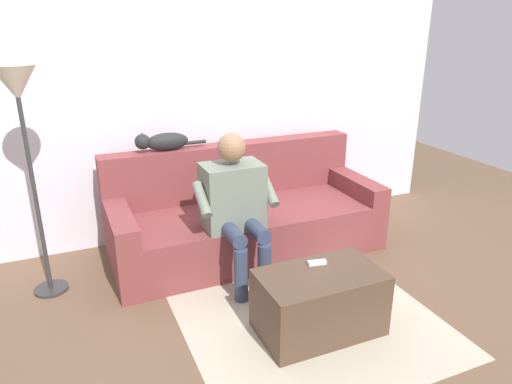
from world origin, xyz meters
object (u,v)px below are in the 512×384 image
object	(u,v)px
cat_on_backrest	(162,142)
coffee_table	(319,302)
couch	(244,217)
remote_white	(317,263)
floor_lamp	(20,106)
person_solo_seated	(235,201)

from	to	relation	value
cat_on_backrest	coffee_table	bearing A→B (deg)	111.11
couch	coffee_table	bearing A→B (deg)	90.00
remote_white	floor_lamp	xyz separation A→B (m)	(1.60, -1.09, 0.94)
couch	floor_lamp	world-z (taller)	floor_lamp
person_solo_seated	floor_lamp	size ratio (longest dim) A/B	0.69
coffee_table	person_solo_seated	world-z (taller)	person_solo_seated
coffee_table	cat_on_backrest	distance (m)	1.82
cat_on_backrest	remote_white	size ratio (longest dim) A/B	4.90
person_solo_seated	remote_white	distance (m)	0.81
couch	floor_lamp	distance (m)	1.90
coffee_table	person_solo_seated	size ratio (longest dim) A/B	0.69
coffee_table	floor_lamp	world-z (taller)	floor_lamp
cat_on_backrest	person_solo_seated	bearing A→B (deg)	117.34
floor_lamp	cat_on_backrest	bearing A→B (deg)	-160.15
couch	coffee_table	world-z (taller)	couch
couch	remote_white	bearing A→B (deg)	91.81
remote_white	floor_lamp	size ratio (longest dim) A/B	0.07
couch	floor_lamp	bearing A→B (deg)	2.38
remote_white	person_solo_seated	bearing A→B (deg)	-59.78
coffee_table	remote_white	bearing A→B (deg)	-108.34
couch	cat_on_backrest	world-z (taller)	cat_on_backrest
person_solo_seated	remote_white	world-z (taller)	person_solo_seated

